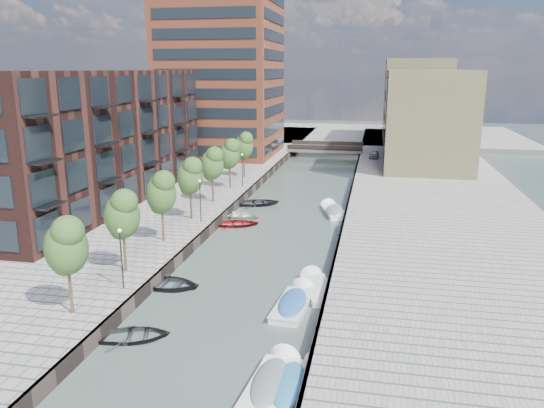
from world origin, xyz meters
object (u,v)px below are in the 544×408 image
(sloop_2, at_px, (237,226))
(motorboat_1, at_px, (272,380))
(tree_0, at_px, (66,244))
(sloop_1, at_px, (166,287))
(motorboat_2, at_px, (317,288))
(motorboat_0, at_px, (294,384))
(tree_3, at_px, (190,175))
(sloop_0, at_px, (134,339))
(car, at_px, (374,154))
(tree_6, at_px, (244,145))
(sloop_3, at_px, (238,218))
(motorboat_4, at_px, (333,211))
(tree_1, at_px, (122,213))
(tree_4, at_px, (212,163))
(sloop_4, at_px, (258,205))
(tree_2, at_px, (161,191))
(tree_5, at_px, (230,153))
(motorboat_3, at_px, (294,303))

(sloop_2, distance_m, motorboat_1, 27.60)
(tree_0, height_order, sloop_1, tree_0)
(motorboat_2, bearing_deg, motorboat_0, -88.65)
(tree_3, xyz_separation_m, sloop_0, (4.13, -21.56, -5.31))
(tree_3, height_order, car, tree_3)
(tree_6, height_order, sloop_3, tree_6)
(motorboat_2, distance_m, motorboat_4, 20.74)
(tree_1, distance_m, tree_4, 21.00)
(sloop_0, relative_size, motorboat_4, 0.71)
(motorboat_2, relative_size, car, 1.57)
(tree_3, xyz_separation_m, sloop_1, (3.10, -14.16, -5.31))
(sloop_4, bearing_deg, tree_2, 145.24)
(tree_5, xyz_separation_m, sloop_1, (3.10, -28.16, -5.31))
(tree_1, xyz_separation_m, tree_5, (0.00, 28.00, 0.00))
(tree_1, relative_size, sloop_4, 1.19)
(tree_0, bearing_deg, motorboat_4, 66.02)
(sloop_3, bearing_deg, motorboat_4, -56.56)
(tree_2, bearing_deg, sloop_2, 64.73)
(tree_2, xyz_separation_m, tree_3, (0.00, 7.00, 0.00))
(sloop_1, bearing_deg, sloop_3, 0.67)
(sloop_0, distance_m, sloop_4, 31.74)
(tree_1, relative_size, motorboat_4, 1.01)
(sloop_2, bearing_deg, car, -33.32)
(tree_3, xyz_separation_m, motorboat_0, (13.96, -24.57, -5.11))
(tree_3, bearing_deg, sloop_0, -79.14)
(motorboat_3, bearing_deg, tree_1, 173.70)
(car, bearing_deg, tree_3, -108.90)
(tree_0, bearing_deg, motorboat_0, -14.33)
(sloop_1, distance_m, motorboat_1, 14.22)
(tree_6, height_order, sloop_2, tree_6)
(tree_1, height_order, tree_6, same)
(motorboat_4, bearing_deg, tree_2, -130.36)
(tree_5, distance_m, sloop_1, 28.82)
(sloop_3, xyz_separation_m, motorboat_4, (9.62, 3.80, 0.23))
(tree_2, distance_m, motorboat_3, 15.94)
(tree_3, relative_size, sloop_0, 1.41)
(sloop_1, height_order, car, car)
(motorboat_0, distance_m, car, 65.06)
(motorboat_0, bearing_deg, tree_0, 165.67)
(tree_1, distance_m, sloop_0, 10.12)
(tree_3, relative_size, motorboat_0, 1.14)
(tree_3, distance_m, tree_4, 7.00)
(motorboat_0, xyz_separation_m, motorboat_4, (-0.90, 32.94, 0.03))
(tree_1, height_order, motorboat_1, tree_1)
(tree_1, distance_m, sloop_1, 6.15)
(tree_4, relative_size, sloop_2, 1.34)
(motorboat_3, bearing_deg, tree_4, 119.30)
(sloop_2, distance_m, motorboat_4, 11.18)
(tree_6, xyz_separation_m, sloop_1, (3.10, -35.16, -5.31))
(tree_4, relative_size, motorboat_1, 1.10)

